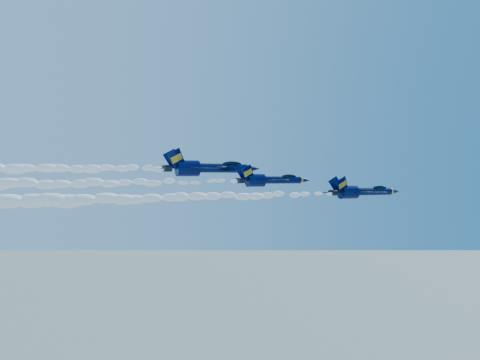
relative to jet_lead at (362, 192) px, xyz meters
name	(u,v)px	position (x,y,z in m)	size (l,w,h in m)	color
jet_lead	(362,192)	(0.00, 0.00, 0.00)	(15.07, 12.36, 5.60)	#020A34
smoke_trail_jet_lead	(188,197)	(-32.04, 0.00, -0.47)	(51.20, 2.04, 1.84)	white
jet_second	(270,180)	(-14.02, 8.20, 2.06)	(15.02, 12.32, 5.58)	#020A34
smoke_trail_jet_second	(84,183)	(-46.04, 8.20, 1.59)	(51.20, 2.03, 1.83)	white
jet_third	(207,168)	(-24.27, 13.26, 4.25)	(18.84, 15.45, 7.00)	#020A34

